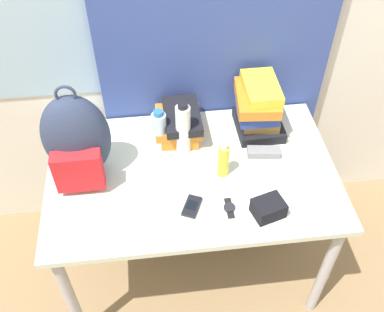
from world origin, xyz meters
The scene contains 13 objects.
wall_back centered at (0.00, 0.88, 1.25)m, with size 6.00×0.06×2.50m.
curtain_blue centered at (0.16, 0.83, 1.25)m, with size 1.09×0.04×2.50m.
desk centered at (0.00, 0.40, 0.68)m, with size 1.28×0.80×0.77m.
backpack centered at (-0.47, 0.45, 0.97)m, with size 0.28×0.24×0.47m.
book_stack_left centered at (-0.03, 0.64, 0.84)m, with size 0.22×0.26×0.14m.
book_stack_center centered at (0.34, 0.64, 0.90)m, with size 0.24×0.28×0.27m.
water_bottle centered at (-0.13, 0.57, 0.87)m, with size 0.07×0.07×0.22m.
sports_bottle centered at (-0.02, 0.54, 0.90)m, with size 0.07×0.07×0.28m.
sunscreen_bottle centered at (0.13, 0.37, 0.85)m, with size 0.05×0.05×0.18m.
cell_phone centered at (-0.02, 0.20, 0.77)m, with size 0.10×0.12×0.02m.
sunglasses_case centered at (0.34, 0.46, 0.78)m, with size 0.16×0.08×0.04m.
camera_pouch centered at (0.28, 0.13, 0.80)m, with size 0.14×0.13×0.07m.
wristwatch centered at (0.13, 0.18, 0.77)m, with size 0.05×0.10×0.01m.
Camera 1 is at (-0.16, -0.92, 2.26)m, focal length 42.00 mm.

